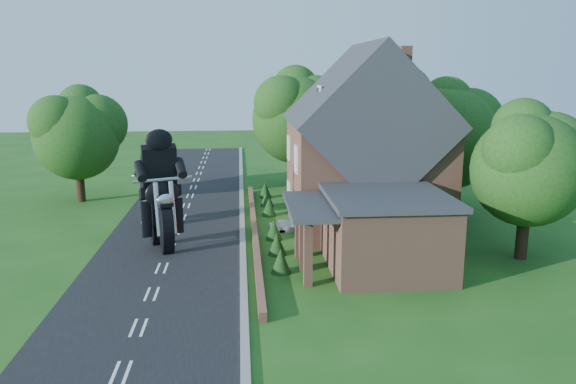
{
  "coord_description": "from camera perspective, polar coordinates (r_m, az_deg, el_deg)",
  "views": [
    {
      "loc": [
        3.61,
        -24.32,
        8.69
      ],
      "look_at": [
        5.95,
        2.85,
        2.8
      ],
      "focal_mm": 35.0,
      "sensor_mm": 36.0,
      "label": 1
    }
  ],
  "objects": [
    {
      "name": "shrub_e",
      "position": [
        36.77,
        -2.16,
        -0.61
      ],
      "size": [
        0.9,
        0.9,
        1.1
      ],
      "primitive_type": "cone",
      "color": "black",
      "rests_on": "ground"
    },
    {
      "name": "ground",
      "position": [
        26.08,
        -12.69,
        -7.59
      ],
      "size": [
        120.0,
        120.0,
        0.0
      ],
      "primitive_type": "plane",
      "color": "#1D4D15",
      "rests_on": "ground"
    },
    {
      "name": "tree_house_right",
      "position": [
        35.6,
        16.7,
        6.03
      ],
      "size": [
        6.51,
        6.0,
        8.4
      ],
      "color": "black",
      "rests_on": "ground"
    },
    {
      "name": "shrub_f",
      "position": [
        39.21,
        -2.33,
        0.2
      ],
      "size": [
        0.9,
        0.9,
        1.1
      ],
      "primitive_type": "cone",
      "color": "black",
      "rests_on": "ground"
    },
    {
      "name": "kerb",
      "position": [
        25.81,
        -4.58,
        -7.39
      ],
      "size": [
        0.3,
        80.0,
        0.12
      ],
      "primitive_type": "cube",
      "color": "gray",
      "rests_on": "ground"
    },
    {
      "name": "house",
      "position": [
        31.39,
        7.82,
        4.12
      ],
      "size": [
        9.54,
        8.64,
        10.24
      ],
      "color": "#935F4B",
      "rests_on": "ground"
    },
    {
      "name": "tree_behind_left",
      "position": [
        41.8,
        1.37,
        8.13
      ],
      "size": [
        6.94,
        6.4,
        9.16
      ],
      "color": "black",
      "rests_on": "ground"
    },
    {
      "name": "shrub_d",
      "position": [
        34.34,
        -1.95,
        -1.53
      ],
      "size": [
        0.9,
        0.9,
        1.1
      ],
      "primitive_type": "cone",
      "color": "black",
      "rests_on": "ground"
    },
    {
      "name": "tree_far_road",
      "position": [
        40.02,
        -20.16,
        5.93
      ],
      "size": [
        6.08,
        5.6,
        7.84
      ],
      "color": "black",
      "rests_on": "ground"
    },
    {
      "name": "shrub_a",
      "position": [
        24.76,
        -0.73,
        -7.01
      ],
      "size": [
        0.9,
        0.9,
        1.1
      ],
      "primitive_type": "cone",
      "color": "black",
      "rests_on": "ground"
    },
    {
      "name": "tree_annex_side",
      "position": [
        28.2,
        23.84,
        3.0
      ],
      "size": [
        5.64,
        5.2,
        7.48
      ],
      "color": "black",
      "rests_on": "ground"
    },
    {
      "name": "shrub_b",
      "position": [
        27.12,
        -1.12,
        -5.28
      ],
      "size": [
        0.9,
        0.9,
        1.1
      ],
      "primitive_type": "cone",
      "color": "black",
      "rests_on": "ground"
    },
    {
      "name": "road",
      "position": [
        26.07,
        -12.7,
        -7.57
      ],
      "size": [
        7.0,
        80.0,
        0.02
      ],
      "primitive_type": "cube",
      "color": "black",
      "rests_on": "ground"
    },
    {
      "name": "motorcycle_lead",
      "position": [
        28.47,
        -12.64,
        -4.0
      ],
      "size": [
        1.2,
        1.97,
        1.8
      ],
      "primitive_type": null,
      "rotation": [
        0.0,
        0.0,
        3.54
      ],
      "color": "black",
      "rests_on": "ground"
    },
    {
      "name": "annex",
      "position": [
        25.3,
        9.63,
        -3.87
      ],
      "size": [
        7.05,
        5.94,
        3.44
      ],
      "color": "#935F4B",
      "rests_on": "ground"
    },
    {
      "name": "tree_behind_house",
      "position": [
        41.89,
        9.83,
        8.64
      ],
      "size": [
        7.81,
        7.2,
        10.08
      ],
      "color": "black",
      "rests_on": "ground"
    },
    {
      "name": "shrub_c",
      "position": [
        29.51,
        -1.44,
        -3.82
      ],
      "size": [
        0.9,
        0.9,
        1.1
      ],
      "primitive_type": "cone",
      "color": "black",
      "rests_on": "ground"
    },
    {
      "name": "garden_wall",
      "position": [
        30.53,
        -3.43,
        -3.98
      ],
      "size": [
        0.3,
        22.0,
        0.4
      ],
      "primitive_type": "cube",
      "color": "#935F4B",
      "rests_on": "ground"
    },
    {
      "name": "motorcycle_follow",
      "position": [
        33.24,
        -13.35,
        -2.05
      ],
      "size": [
        0.88,
        1.55,
        1.41
      ],
      "primitive_type": null,
      "rotation": [
        0.0,
        0.0,
        2.79
      ],
      "color": "black",
      "rests_on": "ground"
    }
  ]
}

